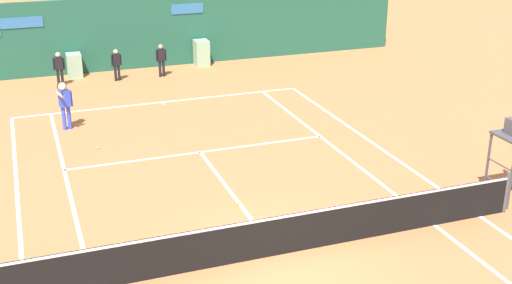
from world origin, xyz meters
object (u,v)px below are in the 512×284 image
(ball_kid_centre_post, at_px, (116,63))
(ball_kid_left_post, at_px, (161,58))
(player_on_baseline, at_px, (65,102))
(ball_kid_right_post, at_px, (59,67))
(tennis_ball_mid_court, at_px, (238,204))
(tennis_ball_by_sideline, at_px, (98,148))

(ball_kid_centre_post, height_order, ball_kid_left_post, ball_kid_left_post)
(player_on_baseline, xyz_separation_m, ball_kid_left_post, (4.37, 5.37, -0.16))
(ball_kid_right_post, bearing_deg, ball_kid_centre_post, -179.50)
(ball_kid_centre_post, bearing_deg, tennis_ball_mid_court, 83.27)
(ball_kid_centre_post, xyz_separation_m, tennis_ball_by_sideline, (-1.80, -7.46, -0.72))
(tennis_ball_by_sideline, bearing_deg, player_on_baseline, 108.72)
(ball_kid_left_post, bearing_deg, player_on_baseline, 44.79)
(ball_kid_left_post, relative_size, ball_kid_right_post, 1.00)
(ball_kid_left_post, height_order, tennis_ball_by_sideline, ball_kid_left_post)
(ball_kid_centre_post, bearing_deg, ball_kid_left_post, 168.65)
(ball_kid_centre_post, xyz_separation_m, ball_kid_right_post, (-2.27, -0.00, 0.04))
(ball_kid_left_post, xyz_separation_m, ball_kid_right_post, (-4.14, 0.00, 0.00))
(tennis_ball_by_sideline, xyz_separation_m, tennis_ball_mid_court, (2.82, -5.15, 0.00))
(ball_kid_centre_post, distance_m, ball_kid_left_post, 1.87)
(player_on_baseline, height_order, ball_kid_right_post, player_on_baseline)
(ball_kid_right_post, relative_size, tennis_ball_by_sideline, 20.30)
(ball_kid_centre_post, relative_size, tennis_ball_by_sideline, 19.31)
(ball_kid_centre_post, bearing_deg, ball_kid_right_post, -11.35)
(ball_kid_centre_post, relative_size, tennis_ball_mid_court, 19.31)
(tennis_ball_mid_court, bearing_deg, player_on_baseline, 115.94)
(player_on_baseline, bearing_deg, tennis_ball_by_sideline, 94.02)
(ball_kid_right_post, distance_m, tennis_ball_by_sideline, 7.52)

